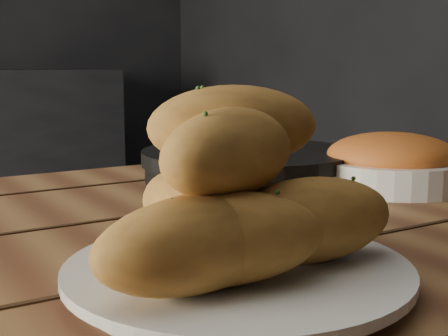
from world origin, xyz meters
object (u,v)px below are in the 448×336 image
Objects in this scene: skillet at (250,164)px; bread_rolls at (232,198)px; table at (209,320)px; plate at (238,274)px; bowl at (392,163)px.

bread_rolls is at bearing -125.99° from skillet.
plate reaches higher than table.
skillet is (0.26, 0.37, 0.01)m from plate.
table is 3.58× the size of skillet.
bread_rolls is at bearing -114.53° from table.
bread_rolls reaches higher than plate.
table is at bearing -168.05° from bowl.
bread_rolls is at bearing -157.79° from plate.
plate is 0.06m from bread_rolls.
table is 7.26× the size of bowl.
skillet is at bearing 54.01° from bread_rolls.
table is at bearing -132.30° from skillet.
plate is at bearing -112.50° from table.
bowl is at bearing 28.75° from plate.
plate is 1.03× the size of bread_rolls.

